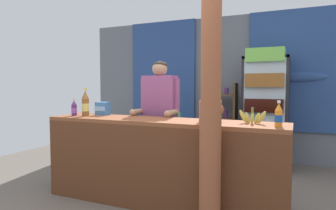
{
  "coord_description": "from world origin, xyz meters",
  "views": [
    {
      "loc": [
        1.28,
        -2.4,
        1.3
      ],
      "look_at": [
        -0.09,
        0.73,
        1.07
      ],
      "focal_mm": 31.3,
      "sensor_mm": 36.0,
      "label": 1
    }
  ],
  "objects": [
    {
      "name": "ground_plane",
      "position": [
        0.0,
        1.13,
        0.0
      ],
      "size": [
        7.35,
        7.35,
        0.0
      ],
      "primitive_type": "plane",
      "color": "#665B51"
    },
    {
      "name": "soda_bottle_iced_tea",
      "position": [
        -1.04,
        0.41,
        1.08
      ],
      "size": [
        0.09,
        0.09,
        0.34
      ],
      "color": "brown",
      "rests_on": "stall_counter"
    },
    {
      "name": "banana_bunch",
      "position": [
        0.9,
        0.49,
        0.99
      ],
      "size": [
        0.28,
        0.06,
        0.16
      ],
      "color": "#CCC14C",
      "rests_on": "stall_counter"
    },
    {
      "name": "snack_box_biscuit",
      "position": [
        -0.92,
        0.59,
        1.02
      ],
      "size": [
        0.16,
        0.12,
        0.16
      ],
      "color": "#3D75B7",
      "rests_on": "stall_counter"
    },
    {
      "name": "timber_post",
      "position": [
        0.61,
        0.04,
        1.12
      ],
      "size": [
        0.21,
        0.19,
        2.33
      ],
      "color": "#995133",
      "rests_on": "ground"
    },
    {
      "name": "soda_bottle_orange_soda",
      "position": [
        1.14,
        0.35,
        1.03
      ],
      "size": [
        0.07,
        0.07,
        0.23
      ],
      "color": "orange",
      "rests_on": "stall_counter"
    },
    {
      "name": "back_wall_curtained",
      "position": [
        0.03,
        2.87,
        1.3
      ],
      "size": [
        5.24,
        0.22,
        2.53
      ],
      "color": "slate",
      "rests_on": "ground"
    },
    {
      "name": "drink_fridge",
      "position": [
        0.85,
        2.36,
        1.01
      ],
      "size": [
        0.67,
        0.66,
        1.85
      ],
      "color": "#232328",
      "rests_on": "ground"
    },
    {
      "name": "shopkeeper",
      "position": [
        -0.3,
        0.94,
        1.02
      ],
      "size": [
        0.54,
        0.42,
        1.61
      ],
      "color": "#28282D",
      "rests_on": "ground"
    },
    {
      "name": "bottle_shelf_rack",
      "position": [
        0.13,
        2.52,
        0.7
      ],
      "size": [
        0.48,
        0.28,
        1.34
      ],
      "color": "brown",
      "rests_on": "ground"
    },
    {
      "name": "plastic_lawn_chair",
      "position": [
        -0.73,
        2.09,
        0.49
      ],
      "size": [
        0.46,
        0.46,
        0.86
      ],
      "color": "#4CC675",
      "rests_on": "ground"
    },
    {
      "name": "stall_counter",
      "position": [
        -0.06,
        0.34,
        0.57
      ],
      "size": [
        2.64,
        0.54,
        0.94
      ],
      "color": "brown",
      "rests_on": "ground"
    },
    {
      "name": "soda_bottle_grape_soda",
      "position": [
        -1.18,
        0.37,
        1.02
      ],
      "size": [
        0.07,
        0.07,
        0.21
      ],
      "color": "#56286B",
      "rests_on": "stall_counter"
    },
    {
      "name": "snack_box_wafer",
      "position": [
        0.49,
        0.47,
        1.04
      ],
      "size": [
        0.2,
        0.13,
        0.22
      ],
      "color": "#B76699",
      "rests_on": "stall_counter"
    }
  ]
}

